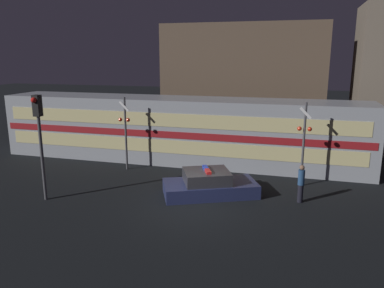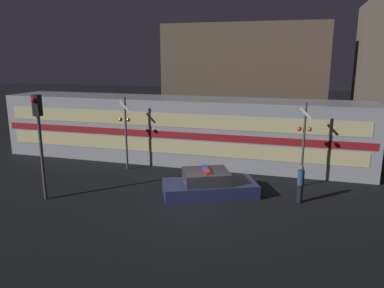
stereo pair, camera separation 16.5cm
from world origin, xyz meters
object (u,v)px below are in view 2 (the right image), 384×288
object	(u,v)px
train	(179,130)
crossing_signal_near	(304,140)
police_car	(209,185)
traffic_light_corner	(39,129)
pedestrian	(300,184)

from	to	relation	value
train	crossing_signal_near	distance (m)	7.76
train	police_car	xyz separation A→B (m)	(3.14, -5.23, -1.44)
train	police_car	bearing A→B (deg)	-58.99
police_car	traffic_light_corner	world-z (taller)	traffic_light_corner
crossing_signal_near	traffic_light_corner	distance (m)	12.01
police_car	crossing_signal_near	xyz separation A→B (m)	(4.06, 2.36, 1.85)
traffic_light_corner	police_car	bearing A→B (deg)	20.10
train	traffic_light_corner	world-z (taller)	traffic_light_corner
crossing_signal_near	police_car	bearing A→B (deg)	-149.79
train	pedestrian	bearing A→B (deg)	-34.95
train	police_car	size ratio (longest dim) A/B	4.74
police_car	pedestrian	bearing A→B (deg)	-21.55
train	pedestrian	size ratio (longest dim) A/B	13.04
crossing_signal_near	traffic_light_corner	size ratio (longest dim) A/B	0.89
pedestrian	traffic_light_corner	world-z (taller)	traffic_light_corner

